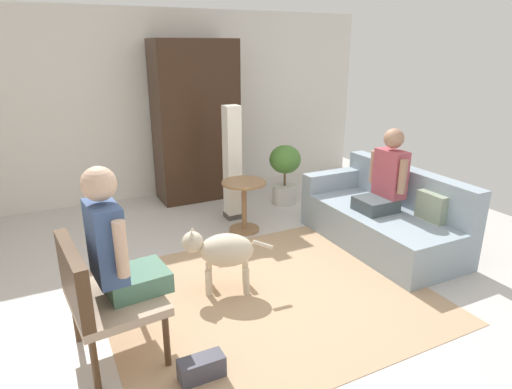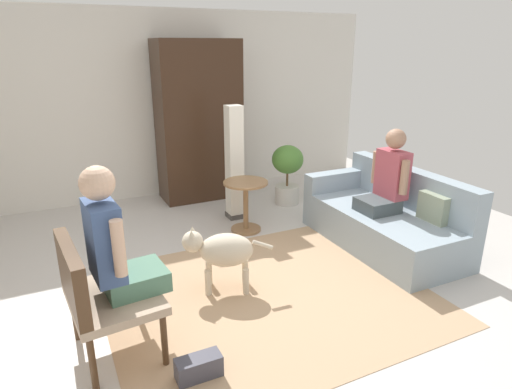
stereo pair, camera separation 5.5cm
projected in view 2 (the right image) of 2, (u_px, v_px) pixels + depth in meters
ground_plane at (269, 282)px, 4.02m from camera, size 7.02×7.02×0.00m
back_wall at (172, 105)px, 6.15m from camera, size 6.11×0.12×2.53m
area_rug at (268, 295)px, 3.79m from camera, size 2.67×2.29×0.01m
couch at (385, 219)px, 4.71m from camera, size 0.88×1.80×0.81m
armchair at (96, 290)px, 2.88m from camera, size 0.62×0.75×0.87m
person_on_couch at (388, 179)px, 4.52m from camera, size 0.46×0.50×0.86m
person_on_armchair at (113, 244)px, 2.86m from camera, size 0.50×0.50×0.90m
round_end_table at (246, 201)px, 5.02m from camera, size 0.51×0.51×0.60m
dog at (222, 250)px, 3.77m from camera, size 0.74×0.44×0.59m
potted_plant at (287, 169)px, 5.86m from camera, size 0.42×0.42×0.81m
column_lamp at (234, 164)px, 5.30m from camera, size 0.20×0.20×1.40m
armoire_cabinet at (199, 122)px, 5.96m from camera, size 1.10×0.56×2.14m
handbag at (199, 367)px, 2.84m from camera, size 0.30×0.13×0.15m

